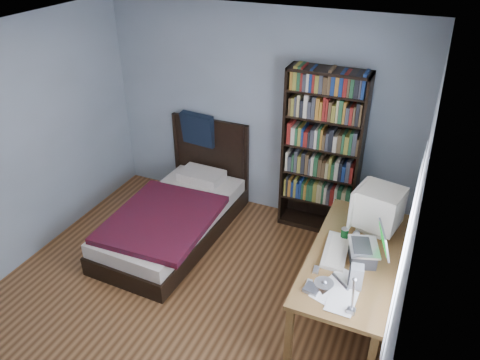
{
  "coord_description": "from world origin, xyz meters",
  "views": [
    {
      "loc": [
        1.87,
        -2.73,
        3.35
      ],
      "look_at": [
        0.29,
        0.91,
        1.05
      ],
      "focal_mm": 35.0,
      "sensor_mm": 36.0,
      "label": 1
    }
  ],
  "objects_px": {
    "desk_lamp": "(329,291)",
    "bookshelf": "(322,154)",
    "desk": "(360,252)",
    "keyboard": "(336,251)",
    "crt_monitor": "(377,207)",
    "speaker": "(356,277)",
    "soda_can": "(344,235)",
    "bed": "(176,214)",
    "laptop": "(365,251)"
  },
  "relations": [
    {
      "from": "desk_lamp",
      "to": "bookshelf",
      "type": "relative_size",
      "value": 0.32
    },
    {
      "from": "desk",
      "to": "desk_lamp",
      "type": "relative_size",
      "value": 2.65
    },
    {
      "from": "keyboard",
      "to": "bookshelf",
      "type": "xyz_separation_m",
      "value": [
        -0.51,
        1.35,
        0.23
      ]
    },
    {
      "from": "desk",
      "to": "crt_monitor",
      "type": "xyz_separation_m",
      "value": [
        0.09,
        -0.03,
        0.57
      ]
    },
    {
      "from": "desk",
      "to": "keyboard",
      "type": "height_order",
      "value": "keyboard"
    },
    {
      "from": "desk_lamp",
      "to": "speaker",
      "type": "distance_m",
      "value": 0.79
    },
    {
      "from": "desk_lamp",
      "to": "keyboard",
      "type": "bearing_deg",
      "value": 98.39
    },
    {
      "from": "desk",
      "to": "soda_can",
      "type": "bearing_deg",
      "value": -114.47
    },
    {
      "from": "crt_monitor",
      "to": "soda_can",
      "type": "distance_m",
      "value": 0.4
    },
    {
      "from": "desk",
      "to": "soda_can",
      "type": "distance_m",
      "value": 0.49
    },
    {
      "from": "soda_can",
      "to": "bed",
      "type": "bearing_deg",
      "value": 170.38
    },
    {
      "from": "crt_monitor",
      "to": "soda_can",
      "type": "bearing_deg",
      "value": -130.08
    },
    {
      "from": "bookshelf",
      "to": "bed",
      "type": "bearing_deg",
      "value": -151.39
    },
    {
      "from": "soda_can",
      "to": "laptop",
      "type": "bearing_deg",
      "value": -45.73
    },
    {
      "from": "desk",
      "to": "bed",
      "type": "relative_size",
      "value": 0.8
    },
    {
      "from": "desk",
      "to": "laptop",
      "type": "relative_size",
      "value": 4.24
    },
    {
      "from": "crt_monitor",
      "to": "desk_lamp",
      "type": "relative_size",
      "value": 0.74
    },
    {
      "from": "soda_can",
      "to": "bed",
      "type": "xyz_separation_m",
      "value": [
        -2.0,
        0.34,
        -0.54
      ]
    },
    {
      "from": "desk_lamp",
      "to": "keyboard",
      "type": "distance_m",
      "value": 1.15
    },
    {
      "from": "desk_lamp",
      "to": "soda_can",
      "type": "bearing_deg",
      "value": 95.83
    },
    {
      "from": "desk",
      "to": "speaker",
      "type": "height_order",
      "value": "speaker"
    },
    {
      "from": "desk",
      "to": "desk_lamp",
      "type": "xyz_separation_m",
      "value": [
        -0.01,
        -1.54,
        0.82
      ]
    },
    {
      "from": "crt_monitor",
      "to": "laptop",
      "type": "distance_m",
      "value": 0.52
    },
    {
      "from": "crt_monitor",
      "to": "laptop",
      "type": "bearing_deg",
      "value": -89.64
    },
    {
      "from": "bed",
      "to": "crt_monitor",
      "type": "bearing_deg",
      "value": -1.96
    },
    {
      "from": "desk_lamp",
      "to": "bed",
      "type": "bearing_deg",
      "value": 143.4
    },
    {
      "from": "desk_lamp",
      "to": "speaker",
      "type": "height_order",
      "value": "desk_lamp"
    },
    {
      "from": "keyboard",
      "to": "desk",
      "type": "bearing_deg",
      "value": 67.63
    },
    {
      "from": "soda_can",
      "to": "bookshelf",
      "type": "bearing_deg",
      "value": 114.93
    },
    {
      "from": "keyboard",
      "to": "bookshelf",
      "type": "height_order",
      "value": "bookshelf"
    },
    {
      "from": "keyboard",
      "to": "soda_can",
      "type": "height_order",
      "value": "soda_can"
    },
    {
      "from": "bookshelf",
      "to": "speaker",
      "type": "bearing_deg",
      "value": -66.38
    },
    {
      "from": "laptop",
      "to": "desk_lamp",
      "type": "distance_m",
      "value": 1.09
    },
    {
      "from": "laptop",
      "to": "keyboard",
      "type": "height_order",
      "value": "laptop"
    },
    {
      "from": "keyboard",
      "to": "bookshelf",
      "type": "bearing_deg",
      "value": 105.71
    },
    {
      "from": "desk_lamp",
      "to": "bookshelf",
      "type": "height_order",
      "value": "bookshelf"
    },
    {
      "from": "crt_monitor",
      "to": "bookshelf",
      "type": "height_order",
      "value": "bookshelf"
    },
    {
      "from": "speaker",
      "to": "soda_can",
      "type": "height_order",
      "value": "speaker"
    },
    {
      "from": "desk",
      "to": "speaker",
      "type": "bearing_deg",
      "value": -84.51
    },
    {
      "from": "keyboard",
      "to": "soda_can",
      "type": "distance_m",
      "value": 0.22
    },
    {
      "from": "bookshelf",
      "to": "bed",
      "type": "relative_size",
      "value": 0.93
    },
    {
      "from": "desk",
      "to": "bed",
      "type": "bearing_deg",
      "value": 178.78
    },
    {
      "from": "soda_can",
      "to": "keyboard",
      "type": "bearing_deg",
      "value": -96.96
    },
    {
      "from": "laptop",
      "to": "bookshelf",
      "type": "distance_m",
      "value": 1.57
    },
    {
      "from": "keyboard",
      "to": "bookshelf",
      "type": "distance_m",
      "value": 1.46
    },
    {
      "from": "desk",
      "to": "crt_monitor",
      "type": "height_order",
      "value": "crt_monitor"
    },
    {
      "from": "keyboard",
      "to": "soda_can",
      "type": "relative_size",
      "value": 4.11
    },
    {
      "from": "keyboard",
      "to": "speaker",
      "type": "height_order",
      "value": "speaker"
    },
    {
      "from": "crt_monitor",
      "to": "laptop",
      "type": "xyz_separation_m",
      "value": [
        0.0,
        -0.49,
        -0.15
      ]
    },
    {
      "from": "keyboard",
      "to": "bed",
      "type": "xyz_separation_m",
      "value": [
        -1.98,
        0.55,
        -0.49
      ]
    }
  ]
}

